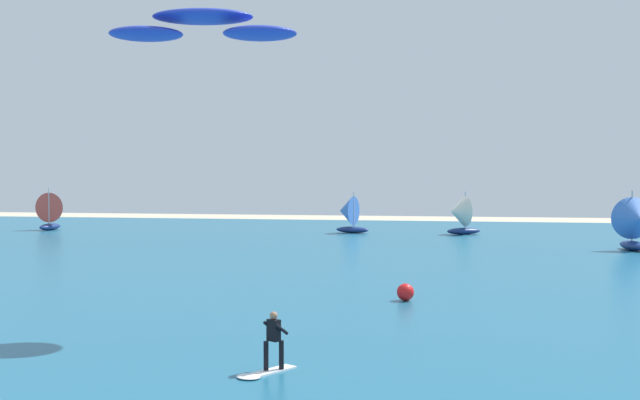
% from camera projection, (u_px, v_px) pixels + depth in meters
% --- Properties ---
extents(ocean, '(160.00, 90.00, 0.10)m').
position_uv_depth(ocean, '(412.00, 258.00, 51.99)').
color(ocean, '#1E607F').
rests_on(ocean, ground).
extents(kitesurfer, '(1.48, 1.97, 1.67)m').
position_uv_depth(kitesurfer, '(269.00, 351.00, 20.98)').
color(kitesurfer, white).
rests_on(kitesurfer, ocean).
extents(kite, '(7.24, 3.41, 1.06)m').
position_uv_depth(kite, '(203.00, 27.00, 28.12)').
color(kite, '#1E33B2').
extents(sailboat_far_right, '(3.42, 3.95, 4.47)m').
position_uv_depth(sailboat_far_right, '(636.00, 223.00, 56.32)').
color(sailboat_far_right, navy).
rests_on(sailboat_far_right, ocean).
extents(sailboat_outermost, '(3.69, 3.28, 4.11)m').
position_uv_depth(sailboat_outermost, '(459.00, 215.00, 72.89)').
color(sailboat_outermost, navy).
rests_on(sailboat_outermost, ocean).
extents(sailboat_trailing, '(3.61, 3.16, 4.07)m').
position_uv_depth(sailboat_trailing, '(348.00, 214.00, 75.17)').
color(sailboat_trailing, navy).
rests_on(sailboat_trailing, ocean).
extents(sailboat_anchored_offshore, '(3.15, 3.73, 4.38)m').
position_uv_depth(sailboat_anchored_offshore, '(52.00, 211.00, 79.86)').
color(sailboat_anchored_offshore, navy).
rests_on(sailboat_anchored_offshore, ocean).
extents(marker_buoy, '(0.76, 0.76, 0.76)m').
position_uv_depth(marker_buoy, '(405.00, 292.00, 33.36)').
color(marker_buoy, red).
rests_on(marker_buoy, ocean).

